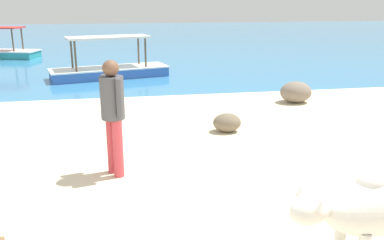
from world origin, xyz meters
The scene contains 5 objects.
water_surface centered at (0.00, 22.00, 0.00)m, with size 60.00×36.00×0.03m, color teal.
person_standing centered at (-0.72, 2.22, 0.99)m, with size 0.32×0.46×1.62m.
shore_rock_large centered at (1.32, 3.84, 0.21)m, with size 0.52×0.41×0.35m, color #756651.
shore_rock_small centered at (3.51, 5.76, 0.29)m, with size 0.75×0.62×0.50m, color gray.
boat_blue centered at (-0.91, 9.99, 0.29)m, with size 3.84×1.99×1.29m.
Camera 1 is at (-0.60, -3.29, 2.43)m, focal length 38.69 mm.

